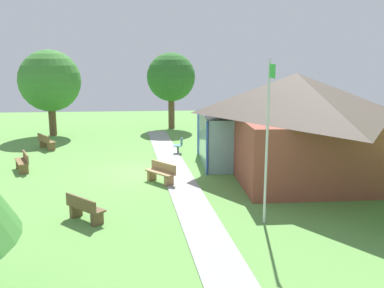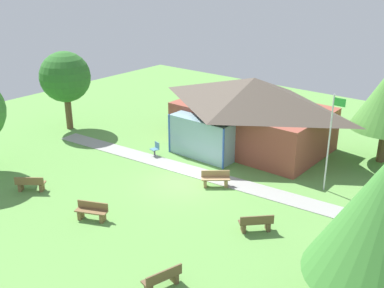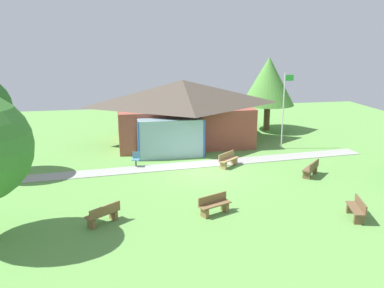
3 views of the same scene
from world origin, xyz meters
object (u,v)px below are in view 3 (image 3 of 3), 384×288
bench_front_center (214,205)px  bench_rear_near_path (228,160)px  bench_mid_right (311,169)px  patio_chair_west (136,160)px  flagpole (284,107)px  bench_front_left (103,215)px  bench_front_right (357,210)px  tree_behind_pavilion_right (268,81)px  pavilion (182,111)px

bench_front_center → bench_rear_near_path: same height
bench_mid_right → patio_chair_west: 9.98m
flagpole → bench_mid_right: flagpole is taller
bench_front_left → bench_front_center: bearing=-35.8°
bench_front_right → tree_behind_pavilion_right: bearing=7.8°
flagpole → bench_front_right: bearing=-96.3°
pavilion → bench_mid_right: 10.43m
pavilion → tree_behind_pavilion_right: bearing=21.1°
flagpole → bench_front_left: flagpole is taller
bench_front_left → patio_chair_west: size_ratio=1.70×
pavilion → tree_behind_pavilion_right: (7.38, 2.85, 1.61)m
flagpole → bench_front_left: (-11.73, -9.71, -2.45)m
pavilion → bench_front_center: size_ratio=6.51×
bench_rear_near_path → bench_front_center: bearing=29.3°
bench_front_left → bench_front_center: size_ratio=0.94×
pavilion → flagpole: 7.00m
pavilion → bench_front_center: (-0.63, -12.35, -1.92)m
flagpole → patio_chair_west: 10.51m
bench_front_center → patio_chair_west: 7.94m
patio_chair_west → tree_behind_pavilion_right: tree_behind_pavilion_right is taller
bench_rear_near_path → bench_mid_right: same height
bench_front_right → bench_front_left: bearing=97.6°
bench_front_right → patio_chair_west: patio_chair_west is taller
bench_front_left → bench_rear_near_path: same height
flagpole → patio_chair_west: bearing=-167.6°
bench_front_left → bench_mid_right: 11.79m
bench_front_center → tree_behind_pavilion_right: 17.55m
flagpole → bench_rear_near_path: size_ratio=3.59×
bench_front_center → patio_chair_west: bearing=-92.4°
bench_rear_near_path → bench_front_right: bearing=73.3°
flagpole → bench_front_right: size_ratio=3.28×
pavilion → bench_front_right: size_ratio=6.45×
flagpole → bench_front_right: (-1.23, -11.13, -2.45)m
bench_front_center → bench_front_right: bearing=140.7°
patio_chair_west → flagpole: bearing=-153.8°
bench_front_right → bench_mid_right: bearing=9.2°
bench_mid_right → tree_behind_pavilion_right: bearing=35.9°
bench_front_right → tree_behind_pavilion_right: (2.21, 16.77, 3.54)m
bench_front_right → tree_behind_pavilion_right: 17.28m
bench_front_left → bench_front_center: same height
bench_rear_near_path → tree_behind_pavilion_right: (5.65, 8.86, 3.54)m
flagpole → tree_behind_pavilion_right: size_ratio=0.88×
pavilion → bench_mid_right: pavilion is taller
bench_rear_near_path → bench_front_right: same height
bench_front_center → bench_mid_right: (6.39, 3.87, 0.00)m
bench_front_left → bench_rear_near_path: 9.59m
bench_front_center → bench_front_right: size_ratio=0.99×
bench_front_right → tree_behind_pavilion_right: tree_behind_pavilion_right is taller
bench_rear_near_path → tree_behind_pavilion_right: tree_behind_pavilion_right is taller
bench_rear_near_path → bench_mid_right: bearing=108.2°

